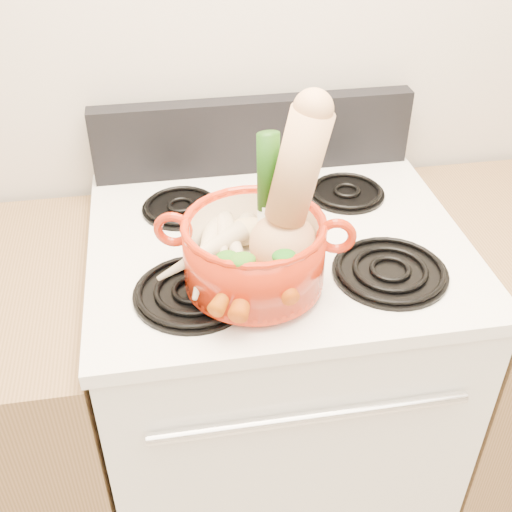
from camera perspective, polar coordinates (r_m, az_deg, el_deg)
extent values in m
cube|color=beige|center=(1.51, -0.56, 20.46)|extent=(3.50, 0.02, 2.60)
cube|color=silver|center=(1.67, 1.57, -12.25)|extent=(0.76, 0.65, 0.92)
cube|color=white|center=(1.35, 1.89, 1.19)|extent=(0.78, 0.67, 0.03)
cube|color=black|center=(1.55, -0.21, 10.69)|extent=(0.76, 0.05, 0.18)
cylinder|color=silver|center=(1.21, 4.95, -14.10)|extent=(0.60, 0.02, 0.02)
cylinder|color=black|center=(1.19, -5.60, -3.13)|extent=(0.22, 0.22, 0.02)
cylinder|color=black|center=(1.26, 11.84, -1.24)|extent=(0.22, 0.22, 0.02)
cylinder|color=black|center=(1.44, -6.67, 4.41)|extent=(0.17, 0.17, 0.02)
cylinder|color=black|center=(1.49, 8.06, 5.69)|extent=(0.17, 0.17, 0.02)
cylinder|color=#AA210A|center=(1.16, -0.17, 0.34)|extent=(0.31, 0.31, 0.13)
torus|color=#AA210A|center=(1.15, -7.39, 2.38)|extent=(0.07, 0.03, 0.07)
torus|color=#AA210A|center=(1.13, 7.16, 1.79)|extent=(0.07, 0.03, 0.07)
cylinder|color=silver|center=(1.14, 1.09, 5.20)|extent=(0.05, 0.06, 0.26)
ellipsoid|color=tan|center=(1.24, -0.91, 2.15)|extent=(0.10, 0.09, 0.05)
cone|color=beige|center=(1.20, -2.33, 1.00)|extent=(0.15, 0.19, 0.06)
cone|color=beige|center=(1.17, -4.42, 0.35)|extent=(0.11, 0.23, 0.07)
cone|color=beige|center=(1.18, -1.89, 0.96)|extent=(0.07, 0.21, 0.06)
cone|color=beige|center=(1.16, -4.87, 0.36)|extent=(0.19, 0.13, 0.06)
cone|color=beige|center=(1.20, -2.95, 2.13)|extent=(0.06, 0.20, 0.06)
cone|color=#D4590A|center=(1.12, -0.66, -2.40)|extent=(0.10, 0.18, 0.05)
cone|color=#C05709|center=(1.10, -2.14, -2.61)|extent=(0.10, 0.14, 0.04)
cone|color=#BD3A09|center=(1.13, 1.78, -1.15)|extent=(0.05, 0.17, 0.05)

